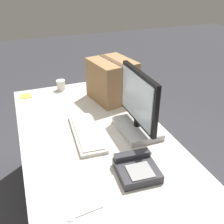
{
  "coord_description": "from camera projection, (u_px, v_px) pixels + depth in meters",
  "views": [
    {
      "loc": [
        1.27,
        -0.38,
        1.67
      ],
      "look_at": [
        -0.04,
        0.11,
        0.89
      ],
      "focal_mm": 42.0,
      "sensor_mm": 36.0,
      "label": 1
    }
  ],
  "objects": [
    {
      "name": "monitor",
      "position": [
        138.0,
        109.0,
        1.61
      ],
      "size": [
        0.44,
        0.22,
        0.4
      ],
      "color": "#B7B7B7",
      "rests_on": "office_desk"
    },
    {
      "name": "keyboard",
      "position": [
        86.0,
        133.0,
        1.64
      ],
      "size": [
        0.47,
        0.19,
        0.03
      ],
      "rotation": [
        0.0,
        0.0,
        -0.06
      ],
      "color": "beige",
      "rests_on": "office_desk"
    },
    {
      "name": "paper_cup_left",
      "position": [
        61.0,
        85.0,
        2.22
      ],
      "size": [
        0.08,
        0.08,
        0.09
      ],
      "color": "white",
      "rests_on": "office_desk"
    },
    {
      "name": "office_desk",
      "position": [
        99.0,
        184.0,
        1.79
      ],
      "size": [
        1.8,
        0.9,
        0.74
      ],
      "color": "beige",
      "rests_on": "ground_plane"
    },
    {
      "name": "cardboard_box",
      "position": [
        112.0,
        80.0,
        2.02
      ],
      "size": [
        0.38,
        0.34,
        0.32
      ],
      "rotation": [
        0.0,
        0.0,
        0.19
      ],
      "color": "#9E754C",
      "rests_on": "office_desk"
    },
    {
      "name": "spoon",
      "position": [
        79.0,
        216.0,
        1.11
      ],
      "size": [
        0.03,
        0.17,
        0.0
      ],
      "rotation": [
        0.0,
        0.0,
        4.82
      ],
      "color": "#B2B2B7",
      "rests_on": "office_desk"
    },
    {
      "name": "desk_phone",
      "position": [
        136.0,
        168.0,
        1.33
      ],
      "size": [
        0.22,
        0.22,
        0.08
      ],
      "rotation": [
        0.0,
        0.0,
        -0.07
      ],
      "color": "#2D2D33",
      "rests_on": "office_desk"
    },
    {
      "name": "sticky_note_pad",
      "position": [
        26.0,
        96.0,
        2.13
      ],
      "size": [
        0.09,
        0.09,
        0.01
      ],
      "color": "#E5DB4C",
      "rests_on": "office_desk"
    },
    {
      "name": "ground_plane",
      "position": [
        100.0,
        220.0,
        1.97
      ],
      "size": [
        12.0,
        12.0,
        0.0
      ],
      "primitive_type": "plane",
      "color": "#38383D"
    }
  ]
}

